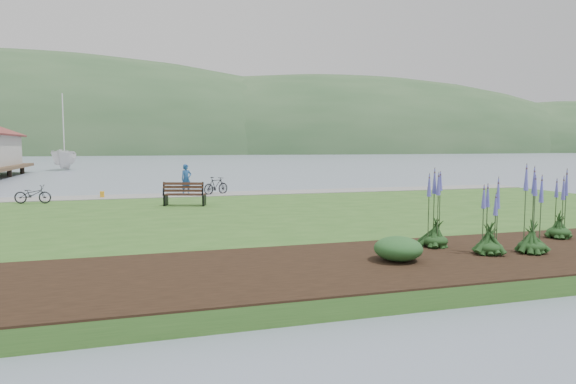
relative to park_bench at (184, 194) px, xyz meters
name	(u,v)px	position (x,y,z in m)	size (l,w,h in m)	color
ground	(277,219)	(3.45, -2.14, -0.92)	(600.00, 600.00, 0.00)	slate
lawn	(292,221)	(3.45, -4.14, -0.72)	(34.00, 20.00, 0.40)	#2F5A20
shoreline_path	(241,193)	(3.45, 4.76, -0.51)	(34.00, 2.20, 0.03)	gray
garden_bed	(510,252)	(6.45, -11.94, -0.50)	(24.00, 4.40, 0.04)	black
far_hillside	(203,154)	(23.45, 167.86, -0.92)	(580.00, 80.00, 38.00)	#2F522E
park_bench	(184,194)	(0.00, 0.00, 0.00)	(1.83, 1.20, 1.06)	#311A13
person	(186,177)	(0.65, 5.36, 0.40)	(0.67, 0.46, 1.85)	navy
bicycle_a	(33,194)	(-6.29, 2.86, -0.11)	(1.57, 0.55, 0.82)	black
bicycle_b	(216,186)	(2.09, 4.66, -0.06)	(1.53, 0.44, 0.92)	black
sailboat	(65,170)	(-9.71, 45.30, -0.92)	(11.05, 11.25, 29.13)	silver
pannier	(102,195)	(-3.50, 4.64, -0.37)	(0.19, 0.29, 0.32)	orange
echium_0	(490,223)	(5.75, -12.09, 0.24)	(0.62, 0.62, 1.83)	#133412
echium_1	(560,211)	(8.95, -10.89, 0.26)	(0.62, 0.62, 1.99)	#133412
echium_4	(436,208)	(5.04, -10.97, 0.49)	(0.62, 0.62, 2.36)	#133412
echium_5	(533,212)	(6.79, -12.26, 0.47)	(0.62, 0.62, 2.33)	#133412
shrub_0	(398,249)	(3.39, -12.07, -0.22)	(1.06, 1.06, 0.53)	#1E4C21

